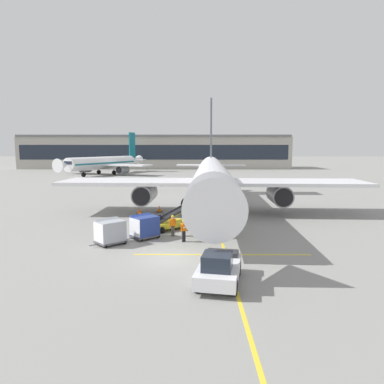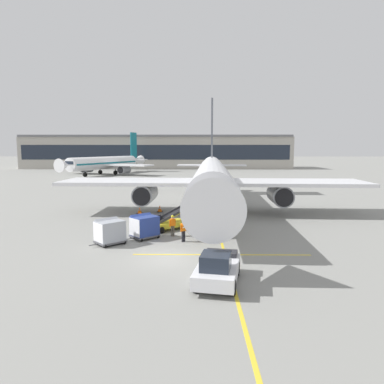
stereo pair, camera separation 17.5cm
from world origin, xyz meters
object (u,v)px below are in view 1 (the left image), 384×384
(baggage_cart_second, at_px, (110,231))
(parked_airplane, at_px, (212,178))
(belt_loader, at_px, (170,220))
(ground_crew_by_loader, at_px, (184,229))
(distant_airplane, at_px, (105,163))
(baggage_cart_lead, at_px, (144,226))
(ground_crew_by_carts, at_px, (173,224))
(pushback_tug, at_px, (219,268))
(safety_cone_engine_keepout, at_px, (159,209))
(safety_cone_wingtip, at_px, (140,215))
(safety_cone_nose_mark, at_px, (139,211))

(baggage_cart_second, bearing_deg, parked_airplane, 57.73)
(belt_loader, relative_size, ground_crew_by_loader, 2.86)
(distant_airplane, bearing_deg, baggage_cart_lead, -73.26)
(belt_loader, xyz_separation_m, baggage_cart_second, (-4.18, -4.90, 0.19))
(ground_crew_by_loader, bearing_deg, ground_crew_by_carts, 118.94)
(belt_loader, relative_size, pushback_tug, 1.06)
(safety_cone_engine_keepout, bearing_deg, baggage_cart_second, -99.94)
(pushback_tug, bearing_deg, safety_cone_engine_keepout, 103.95)
(parked_airplane, bearing_deg, safety_cone_wingtip, -158.74)
(belt_loader, xyz_separation_m, ground_crew_by_carts, (0.36, -2.45, 0.19))
(baggage_cart_second, height_order, ground_crew_by_loader, baggage_cart_second)
(pushback_tug, xyz_separation_m, safety_cone_wingtip, (-6.90, 17.73, -0.51))
(baggage_cart_lead, bearing_deg, pushback_tug, -60.76)
(safety_cone_nose_mark, height_order, distant_airplane, distant_airplane)
(ground_crew_by_carts, xyz_separation_m, safety_cone_nose_mark, (-4.26, 9.77, -0.63))
(ground_crew_by_loader, height_order, safety_cone_nose_mark, ground_crew_by_loader)
(baggage_cart_second, xyz_separation_m, safety_cone_nose_mark, (0.28, 12.22, -0.63))
(belt_loader, height_order, safety_cone_engine_keepout, belt_loader)
(safety_cone_engine_keepout, distance_m, safety_cone_wingtip, 3.75)
(baggage_cart_second, xyz_separation_m, ground_crew_by_loader, (5.49, 0.73, -0.00))
(safety_cone_nose_mark, bearing_deg, belt_loader, -61.98)
(baggage_cart_lead, bearing_deg, safety_cone_wingtip, 101.09)
(parked_airplane, height_order, pushback_tug, parked_airplane)
(baggage_cart_lead, xyz_separation_m, baggage_cart_second, (-2.33, -1.77, 0.00))
(ground_crew_by_carts, bearing_deg, baggage_cart_lead, -162.86)
(ground_crew_by_carts, height_order, safety_cone_wingtip, ground_crew_by_carts)
(safety_cone_nose_mark, bearing_deg, parked_airplane, 5.74)
(ground_crew_by_carts, relative_size, safety_cone_wingtip, 2.67)
(baggage_cart_lead, xyz_separation_m, safety_cone_wingtip, (-1.63, 8.33, -0.68))
(belt_loader, xyz_separation_m, safety_cone_engine_keepout, (-1.82, 8.56, -0.45))
(baggage_cart_second, bearing_deg, pushback_tug, -45.13)
(parked_airplane, xyz_separation_m, safety_cone_wingtip, (-7.52, -2.93, -3.54))
(pushback_tug, xyz_separation_m, ground_crew_by_carts, (-3.05, 10.08, 0.17))
(baggage_cart_second, bearing_deg, safety_cone_engine_keepout, 80.06)
(ground_crew_by_loader, xyz_separation_m, distant_airplane, (-23.79, 69.63, 2.18))
(ground_crew_by_loader, height_order, ground_crew_by_carts, same)
(baggage_cart_lead, distance_m, safety_cone_wingtip, 8.51)
(belt_loader, height_order, safety_cone_nose_mark, belt_loader)
(ground_crew_by_loader, bearing_deg, safety_cone_wingtip, 117.10)
(baggage_cart_second, relative_size, safety_cone_wingtip, 3.91)
(pushback_tug, height_order, distant_airplane, distant_airplane)
(baggage_cart_lead, relative_size, pushback_tug, 0.54)
(baggage_cart_second, distance_m, ground_crew_by_loader, 5.54)
(safety_cone_engine_keepout, xyz_separation_m, safety_cone_nose_mark, (-2.08, -1.23, 0.01))
(ground_crew_by_loader, bearing_deg, baggage_cart_lead, 161.84)
(belt_loader, bearing_deg, ground_crew_by_carts, -81.53)
(baggage_cart_second, bearing_deg, distant_airplane, 104.58)
(pushback_tug, height_order, ground_crew_by_loader, pushback_tug)
(baggage_cart_lead, relative_size, baggage_cart_second, 1.00)
(baggage_cart_second, distance_m, safety_cone_nose_mark, 12.24)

